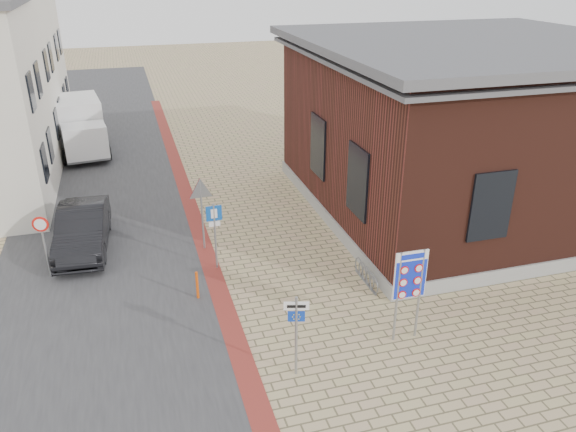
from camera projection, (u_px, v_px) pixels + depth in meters
ground at (309, 337)px, 15.54m from camera, size 120.00×120.00×0.00m
road_strip at (105, 174)px, 27.20m from camera, size 7.00×60.00×0.02m
curb_strip at (190, 206)px, 23.74m from camera, size 0.60×40.00×0.02m
brick_building at (469, 124)px, 22.48m from camera, size 13.00×13.00×6.80m
bike_rack at (366, 276)px, 18.02m from camera, size 0.08×1.80×0.60m
sedan at (83, 229)px, 19.99m from camera, size 1.88×4.73×1.53m
box_truck at (81, 126)px, 29.70m from camera, size 2.78×5.57×2.80m
border_sign at (410, 277)px, 14.69m from camera, size 0.92×0.08×2.71m
essen_sign at (296, 325)px, 13.54m from camera, size 0.60×0.20×2.27m
parking_sign at (215, 225)px, 18.33m from camera, size 0.52×0.07×2.36m
yield_sign at (201, 196)px, 19.40m from camera, size 0.94×0.11×2.66m
speed_sign at (43, 238)px, 17.86m from camera, size 0.51×0.12×2.18m
bollard at (197, 285)px, 17.10m from camera, size 0.09×0.09×0.93m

